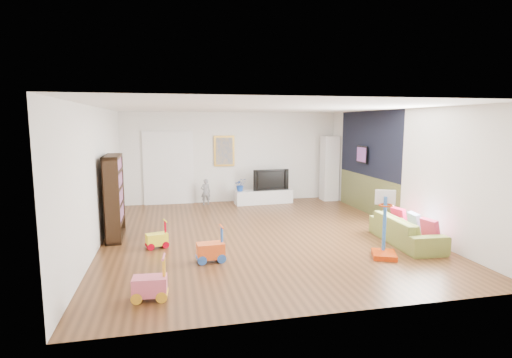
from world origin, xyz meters
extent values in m
cube|color=brown|center=(0.00, 0.00, 0.00)|extent=(6.50, 7.50, 0.00)
cube|color=white|center=(0.00, 0.00, 2.70)|extent=(6.50, 7.50, 0.00)
cube|color=silver|center=(0.00, 3.75, 1.35)|extent=(6.50, 0.00, 2.70)
cube|color=white|center=(0.00, -3.75, 1.35)|extent=(6.50, 0.00, 2.70)
cube|color=silver|center=(-3.25, 0.00, 1.35)|extent=(0.00, 7.50, 2.70)
cube|color=silver|center=(3.25, 0.00, 1.35)|extent=(0.00, 7.50, 2.70)
cube|color=black|center=(3.23, 1.40, 1.85)|extent=(0.01, 3.20, 1.70)
cube|color=brown|center=(3.23, 1.40, 0.50)|extent=(0.01, 3.20, 1.00)
cube|color=white|center=(-1.90, 3.71, 1.05)|extent=(1.45, 0.06, 2.10)
cube|color=gold|center=(-0.25, 3.71, 1.55)|extent=(0.62, 0.06, 0.92)
cube|color=#7F3F8C|center=(3.17, 1.60, 1.55)|extent=(0.04, 0.56, 0.46)
cube|color=silver|center=(0.85, 3.20, 0.20)|extent=(1.75, 0.55, 0.40)
cube|color=silver|center=(2.97, 3.31, 0.99)|extent=(0.46, 0.46, 1.98)
cube|color=black|center=(-3.02, 0.38, 0.87)|extent=(0.34, 1.20, 1.74)
imported|color=olive|center=(2.69, -1.29, 0.27)|extent=(0.82, 1.87, 0.54)
cube|color=#A92B05|center=(1.84, -1.95, 0.60)|extent=(0.58, 0.63, 1.20)
cube|color=yellow|center=(-2.16, -0.52, 0.26)|extent=(0.45, 0.34, 0.53)
cube|color=#FE5F22|center=(-1.23, -1.52, 0.31)|extent=(0.49, 0.32, 0.62)
cube|color=#EC607D|center=(-2.19, -2.84, 0.30)|extent=(0.47, 0.31, 0.61)
imported|color=slate|center=(-0.86, 3.37, 0.38)|extent=(0.30, 0.22, 0.77)
imported|color=black|center=(1.05, 3.23, 0.72)|extent=(1.10, 0.22, 0.63)
imported|color=#173F9A|center=(0.14, 3.17, 0.59)|extent=(0.35, 0.31, 0.38)
cube|color=#C02A4E|center=(2.87, -1.78, 0.42)|extent=(0.17, 0.38, 0.37)
cube|color=white|center=(2.87, -1.31, 0.42)|extent=(0.15, 0.39, 0.38)
cube|color=#B41138|center=(2.86, -0.74, 0.42)|extent=(0.16, 0.37, 0.36)
camera|label=1|loc=(-1.89, -8.19, 2.39)|focal=28.00mm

